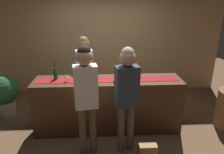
% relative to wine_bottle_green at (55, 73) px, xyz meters
% --- Properties ---
extents(ground_plane, '(10.00, 10.00, 0.00)m').
position_rel_wine_bottle_green_xyz_m(ground_plane, '(0.94, -0.09, -1.11)').
color(ground_plane, brown).
extents(back_wall, '(6.00, 0.12, 2.90)m').
position_rel_wine_bottle_green_xyz_m(back_wall, '(0.94, 1.81, 0.34)').
color(back_wall, tan).
rests_on(back_wall, ground).
extents(bar_counter, '(2.66, 0.60, 0.99)m').
position_rel_wine_bottle_green_xyz_m(bar_counter, '(0.94, -0.09, -0.61)').
color(bar_counter, '#472B19').
rests_on(bar_counter, ground).
extents(counter_runner_cloth, '(2.52, 0.28, 0.01)m').
position_rel_wine_bottle_green_xyz_m(counter_runner_cloth, '(0.94, -0.09, -0.11)').
color(counter_runner_cloth, maroon).
rests_on(counter_runner_cloth, bar_counter).
extents(wine_bottle_green, '(0.07, 0.07, 0.30)m').
position_rel_wine_bottle_green_xyz_m(wine_bottle_green, '(0.00, 0.00, 0.00)').
color(wine_bottle_green, '#194723').
rests_on(wine_bottle_green, bar_counter).
extents(wine_bottle_amber, '(0.07, 0.07, 0.30)m').
position_rel_wine_bottle_green_xyz_m(wine_bottle_amber, '(1.09, -0.11, 0.00)').
color(wine_bottle_amber, brown).
rests_on(wine_bottle_amber, bar_counter).
extents(wine_glass_near_customer, '(0.07, 0.07, 0.14)m').
position_rel_wine_bottle_green_xyz_m(wine_glass_near_customer, '(0.21, -0.15, -0.01)').
color(wine_glass_near_customer, silver).
rests_on(wine_glass_near_customer, bar_counter).
extents(wine_glass_mid_counter, '(0.07, 0.07, 0.14)m').
position_rel_wine_bottle_green_xyz_m(wine_glass_mid_counter, '(0.71, -0.07, -0.01)').
color(wine_glass_mid_counter, silver).
rests_on(wine_glass_mid_counter, bar_counter).
extents(bartender, '(0.36, 0.24, 1.68)m').
position_rel_wine_bottle_green_xyz_m(bartender, '(0.48, 0.49, -0.07)').
color(bartender, '#26262B').
rests_on(bartender, ground).
extents(customer_sipping, '(0.37, 0.26, 1.72)m').
position_rel_wine_bottle_green_xyz_m(customer_sipping, '(1.19, -0.73, -0.04)').
color(customer_sipping, brown).
rests_on(customer_sipping, ground).
extents(customer_browsing, '(0.37, 0.25, 1.76)m').
position_rel_wine_bottle_green_xyz_m(customer_browsing, '(0.59, -0.76, -0.01)').
color(customer_browsing, brown).
rests_on(customer_browsing, ground).
extents(potted_plant_tall, '(0.62, 0.62, 0.91)m').
position_rel_wine_bottle_green_xyz_m(potted_plant_tall, '(-1.22, 0.52, -0.58)').
color(potted_plant_tall, '#9E9389').
rests_on(potted_plant_tall, ground).
extents(handbag, '(0.28, 0.14, 0.22)m').
position_rel_wine_bottle_green_xyz_m(handbag, '(1.52, -0.94, -1.00)').
color(handbag, olive).
rests_on(handbag, ground).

